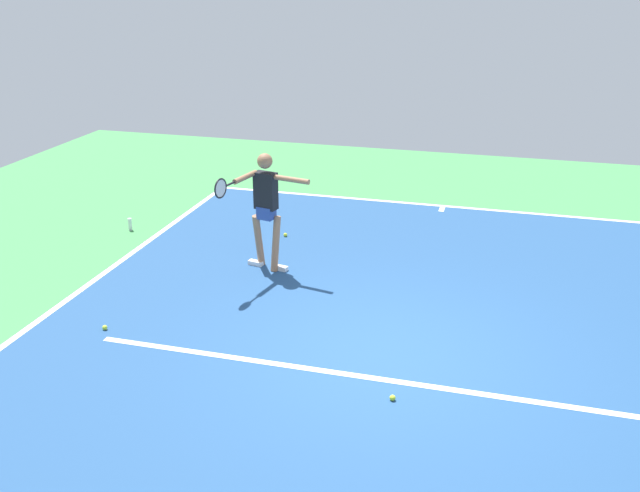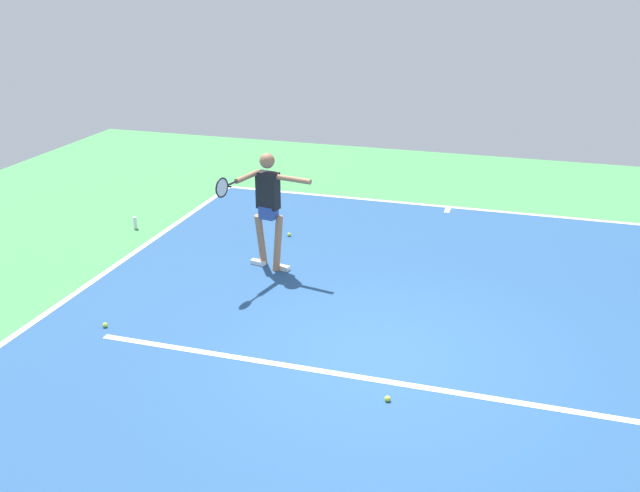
{
  "view_description": "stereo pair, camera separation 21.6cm",
  "coord_description": "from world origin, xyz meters",
  "px_view_note": "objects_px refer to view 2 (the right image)",
  "views": [
    {
      "loc": [
        -1.28,
        7.66,
        4.49
      ],
      "look_at": [
        1.16,
        -1.09,
        0.9
      ],
      "focal_mm": 40.47,
      "sensor_mm": 36.0,
      "label": 1
    },
    {
      "loc": [
        -1.49,
        7.6,
        4.49
      ],
      "look_at": [
        1.16,
        -1.09,
        0.9
      ],
      "focal_mm": 40.47,
      "sensor_mm": 36.0,
      "label": 2
    }
  ],
  "objects_px": {
    "tennis_ball_near_player": "(105,325)",
    "water_bottle": "(135,223)",
    "tennis_ball_centre_court": "(289,235)",
    "tennis_ball_by_sideline": "(388,399)",
    "tennis_player": "(267,203)"
  },
  "relations": [
    {
      "from": "tennis_ball_by_sideline",
      "to": "tennis_player",
      "type": "bearing_deg",
      "value": -50.46
    },
    {
      "from": "tennis_ball_centre_court",
      "to": "tennis_ball_near_player",
      "type": "xyz_separation_m",
      "value": [
        1.21,
        3.91,
        0.0
      ]
    },
    {
      "from": "tennis_ball_by_sideline",
      "to": "water_bottle",
      "type": "bearing_deg",
      "value": -36.56
    },
    {
      "from": "tennis_ball_by_sideline",
      "to": "water_bottle",
      "type": "xyz_separation_m",
      "value": [
        5.5,
        -4.08,
        0.08
      ]
    },
    {
      "from": "tennis_ball_near_player",
      "to": "tennis_ball_by_sideline",
      "type": "height_order",
      "value": "same"
    },
    {
      "from": "tennis_ball_near_player",
      "to": "tennis_player",
      "type": "bearing_deg",
      "value": -118.8
    },
    {
      "from": "tennis_player",
      "to": "tennis_ball_centre_court",
      "type": "relative_size",
      "value": 28.05
    },
    {
      "from": "tennis_ball_near_player",
      "to": "water_bottle",
      "type": "xyz_separation_m",
      "value": [
        1.58,
        -3.47,
        0.08
      ]
    },
    {
      "from": "tennis_ball_centre_court",
      "to": "tennis_ball_by_sideline",
      "type": "xyz_separation_m",
      "value": [
        -2.71,
        4.51,
        0.0
      ]
    },
    {
      "from": "water_bottle",
      "to": "tennis_player",
      "type": "bearing_deg",
      "value": 161.51
    },
    {
      "from": "tennis_ball_near_player",
      "to": "tennis_ball_by_sideline",
      "type": "xyz_separation_m",
      "value": [
        -3.92,
        0.6,
        0.0
      ]
    },
    {
      "from": "tennis_ball_centre_court",
      "to": "tennis_ball_by_sideline",
      "type": "bearing_deg",
      "value": 121.03
    },
    {
      "from": "tennis_ball_centre_court",
      "to": "tennis_ball_by_sideline",
      "type": "relative_size",
      "value": 1.0
    },
    {
      "from": "tennis_player",
      "to": "tennis_ball_by_sideline",
      "type": "height_order",
      "value": "tennis_player"
    },
    {
      "from": "tennis_player",
      "to": "tennis_ball_near_player",
      "type": "bearing_deg",
      "value": 72.79
    }
  ]
}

